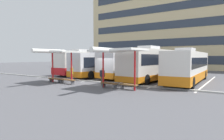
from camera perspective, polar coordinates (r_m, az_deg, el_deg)
ground_plane at (r=19.85m, az=-3.77°, el=-3.73°), size 160.00×160.00×0.00m
terminal_building at (r=48.94m, az=19.43°, el=11.38°), size 42.38×11.79×21.20m
coach_bus_0 at (r=29.92m, az=-7.41°, el=2.08°), size 2.71×11.40×3.74m
coach_bus_1 at (r=26.80m, az=-1.47°, el=1.68°), size 3.51×12.21×3.48m
coach_bus_2 at (r=25.73m, az=5.89°, el=1.83°), size 3.24×12.05×3.67m
coach_bus_3 at (r=22.42m, az=12.46°, el=1.66°), size 3.63×11.68×3.78m
coach_bus_4 at (r=21.27m, az=21.43°, el=0.82°), size 2.73×11.20×3.47m
lane_stripe_0 at (r=30.57m, az=-10.55°, el=-1.13°), size 0.16×14.00×0.01m
lane_stripe_1 at (r=28.13m, az=-5.11°, el=-1.51°), size 0.16×14.00×0.01m
lane_stripe_2 at (r=26.00m, az=1.29°, el=-1.93°), size 0.16×14.00×0.01m
lane_stripe_3 at (r=24.25m, az=8.72°, el=-2.38°), size 0.16×14.00×0.01m
lane_stripe_4 at (r=22.97m, az=17.15°, el=-2.86°), size 0.16×14.00×0.01m
lane_stripe_5 at (r=22.23m, az=26.35°, el=-3.30°), size 0.16×14.00×0.01m
waiting_shelter_0 at (r=19.86m, az=-15.24°, el=5.13°), size 3.71×4.91×3.36m
bench_0 at (r=20.77m, az=-16.39°, el=-2.60°), size 1.86×0.62×0.45m
bench_1 at (r=19.42m, az=-13.02°, el=-2.98°), size 1.87×0.52×0.45m
waiting_shelter_1 at (r=15.53m, az=1.29°, el=5.54°), size 4.02×4.96×3.30m
bench_2 at (r=16.43m, az=-0.82°, el=-4.13°), size 1.58×0.55×0.45m
bench_3 at (r=15.61m, az=4.94°, el=-4.57°), size 1.53×0.50×0.45m
platform_kerb at (r=19.84m, az=-3.79°, el=-3.56°), size 44.00×0.24×0.12m
waiting_passenger_0 at (r=20.72m, az=-11.80°, el=-0.75°), size 0.53×0.44×1.70m
waiting_passenger_1 at (r=17.99m, az=-2.90°, el=-1.60°), size 0.49×0.31×1.59m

